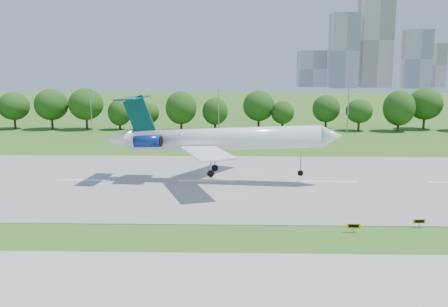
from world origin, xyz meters
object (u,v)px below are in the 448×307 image
at_px(taxi_sign_left, 354,226).
at_px(service_vehicle_a, 180,136).
at_px(airliner, 213,138).
at_px(service_vehicle_b, 239,135).

relative_size(taxi_sign_left, service_vehicle_a, 0.41).
xyz_separation_m(taxi_sign_left, service_vehicle_a, (-27.96, 73.82, -0.17)).
height_order(airliner, service_vehicle_b, airliner).
distance_m(airliner, service_vehicle_b, 52.54).
bearing_deg(service_vehicle_b, airliner, 155.32).
height_order(taxi_sign_left, service_vehicle_b, service_vehicle_b).
bearing_deg(taxi_sign_left, service_vehicle_a, 113.75).
height_order(taxi_sign_left, service_vehicle_a, service_vehicle_a).
height_order(airliner, taxi_sign_left, airliner).
bearing_deg(airliner, service_vehicle_b, 91.24).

